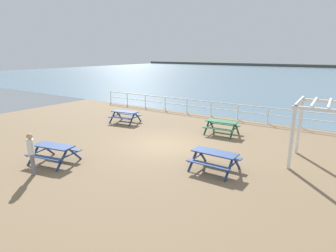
% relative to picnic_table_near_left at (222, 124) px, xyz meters
% --- Properties ---
extents(ground_plane, '(30.00, 24.00, 0.20)m').
position_rel_picnic_table_near_left_xyz_m(ground_plane, '(-1.61, -3.57, -0.68)').
color(ground_plane, '#846B4C').
extents(sea_band, '(142.00, 90.00, 0.01)m').
position_rel_picnic_table_near_left_xyz_m(sea_band, '(-1.61, 49.18, -0.58)').
color(sea_band, slate).
rests_on(sea_band, ground).
extents(distant_shoreline, '(142.00, 6.00, 1.80)m').
position_rel_picnic_table_near_left_xyz_m(distant_shoreline, '(-1.61, 92.18, -0.58)').
color(distant_shoreline, '#4C4C47').
rests_on(distant_shoreline, ground).
extents(seaward_railing, '(23.07, 0.07, 1.08)m').
position_rel_picnic_table_near_left_xyz_m(seaward_railing, '(-1.61, 4.18, 0.17)').
color(seaward_railing, white).
rests_on(seaward_railing, ground).
extents(picnic_table_near_left, '(1.87, 1.62, 0.80)m').
position_rel_picnic_table_near_left_xyz_m(picnic_table_near_left, '(0.00, 0.00, 0.00)').
color(picnic_table_near_left, '#286B47').
rests_on(picnic_table_near_left, ground).
extents(picnic_table_near_right, '(2.00, 1.77, 0.80)m').
position_rel_picnic_table_near_left_xyz_m(picnic_table_near_right, '(-6.60, -0.99, 0.00)').
color(picnic_table_near_right, '#334C84').
rests_on(picnic_table_near_right, ground).
extents(picnic_table_mid_centre, '(1.82, 1.56, 0.80)m').
position_rel_picnic_table_near_left_xyz_m(picnic_table_mid_centre, '(1.86, -5.07, 0.00)').
color(picnic_table_mid_centre, '#334C84').
rests_on(picnic_table_mid_centre, ground).
extents(picnic_table_far_left, '(2.05, 1.83, 0.80)m').
position_rel_picnic_table_near_left_xyz_m(picnic_table_far_left, '(-4.25, -8.13, 0.00)').
color(picnic_table_far_left, '#334C84').
rests_on(picnic_table_far_left, ground).
extents(visitor, '(0.45, 0.37, 1.66)m').
position_rel_picnic_table_near_left_xyz_m(visitor, '(-3.84, -9.35, 0.36)').
color(visitor, slate).
rests_on(visitor, ground).
extents(lattice_pergola, '(2.53, 2.64, 2.70)m').
position_rel_picnic_table_near_left_xyz_m(lattice_pergola, '(5.40, -2.09, 1.41)').
color(lattice_pergola, white).
rests_on(lattice_pergola, ground).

